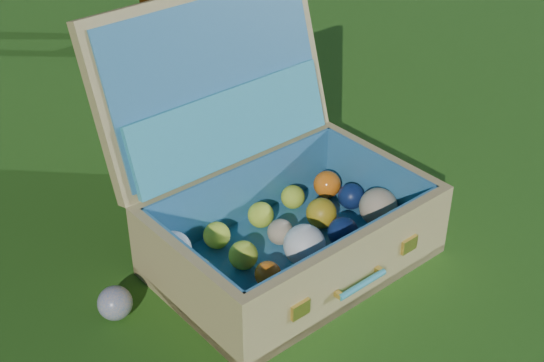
# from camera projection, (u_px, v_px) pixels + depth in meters

# --- Properties ---
(ground) EXTENTS (60.00, 60.00, 0.00)m
(ground) POSITION_uv_depth(u_px,v_px,m) (293.00, 202.00, 1.77)
(ground) COLOR #215114
(ground) RESTS_ON ground
(stray_ball) EXTENTS (0.07, 0.07, 0.07)m
(stray_ball) POSITION_uv_depth(u_px,v_px,m) (115.00, 303.00, 1.43)
(stray_ball) COLOR #4266AB
(stray_ball) RESTS_ON ground
(suitcase) EXTENTS (0.59, 0.55, 0.51)m
(suitcase) POSITION_uv_depth(u_px,v_px,m) (269.00, 188.00, 1.56)
(suitcase) COLOR tan
(suitcase) RESTS_ON ground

